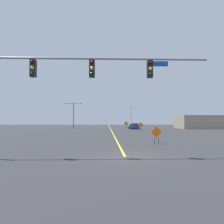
{
  "coord_description": "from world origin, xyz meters",
  "views": [
    {
      "loc": [
        -1.14,
        -12.02,
        2.17
      ],
      "look_at": [
        -0.04,
        26.23,
        3.91
      ],
      "focal_mm": 31.62,
      "sensor_mm": 36.0,
      "label": 1
    }
  ],
  "objects": [
    {
      "name": "ground",
      "position": [
        0.0,
        0.0,
        0.0
      ],
      "size": [
        203.45,
        203.45,
        0.0
      ],
      "primitive_type": "plane",
      "color": "#2D2D30"
    },
    {
      "name": "car_green_near",
      "position": [
        6.24,
        43.2,
        0.59
      ],
      "size": [
        2.14,
        4.31,
        1.27
      ],
      "color": "#196B38",
      "rests_on": "ground"
    },
    {
      "name": "roadside_building_east",
      "position": [
        25.27,
        44.36,
        1.87
      ],
      "size": [
        11.07,
        8.33,
        3.74
      ],
      "color": "gray",
      "rests_on": "ground"
    },
    {
      "name": "street_lamp_near_right",
      "position": [
        -10.47,
        44.16,
        4.49
      ],
      "size": [
        4.84,
        0.24,
        7.32
      ],
      "color": "black",
      "rests_on": "ground"
    },
    {
      "name": "construction_sign_left_shoulder",
      "position": [
        4.84,
        47.14,
        1.34
      ],
      "size": [
        1.33,
        0.13,
        2.11
      ],
      "color": "orange",
      "rests_on": "ground"
    },
    {
      "name": "construction_sign_right_lane",
      "position": [
        6.91,
        33.98,
        1.16
      ],
      "size": [
        1.29,
        0.23,
        1.88
      ],
      "color": "orange",
      "rests_on": "ground"
    },
    {
      "name": "car_blue_approaching",
      "position": [
        6.42,
        39.99,
        0.72
      ],
      "size": [
        2.22,
        4.07,
        1.56
      ],
      "color": "#1E389E",
      "rests_on": "ground"
    },
    {
      "name": "traffic_signal_assembly",
      "position": [
        -3.84,
        -0.02,
        4.99
      ],
      "size": [
        14.43,
        0.44,
        6.38
      ],
      "color": "gray",
      "rests_on": "ground"
    },
    {
      "name": "road_centre_stripe",
      "position": [
        0.0,
        56.51,
        0.0
      ],
      "size": [
        0.16,
        113.03,
        0.01
      ],
      "color": "yellow",
      "rests_on": "ground"
    },
    {
      "name": "street_lamp_mid_left",
      "position": [
        9.78,
        74.29,
        4.96
      ],
      "size": [
        3.36,
        0.24,
        8.43
      ],
      "color": "gray",
      "rests_on": "ground"
    },
    {
      "name": "construction_sign_right_shoulder",
      "position": [
        3.63,
        6.69,
        1.05
      ],
      "size": [
        1.09,
        0.31,
        1.69
      ],
      "color": "orange",
      "rests_on": "ground"
    }
  ]
}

